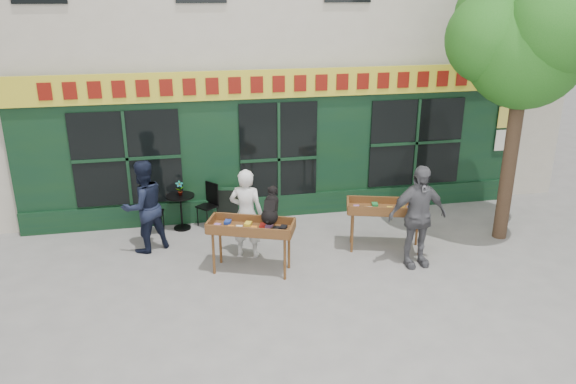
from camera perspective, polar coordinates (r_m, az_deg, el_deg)
name	(u,v)px	position (r m, az deg, el deg)	size (l,w,h in m)	color
ground	(301,262)	(10.72, 1.36, -7.10)	(80.00, 80.00, 0.00)	slate
street_tree	(528,33)	(11.65, 23.19, 14.67)	(3.05, 2.90, 5.60)	#382619
book_cart_center	(251,230)	(10.06, -3.77, -3.84)	(1.62, 1.12, 0.99)	brown
dog	(271,205)	(9.88, -1.78, -1.32)	(0.34, 0.60, 0.60)	black
woman	(246,213)	(10.63, -4.25, -2.18)	(0.64, 0.42, 1.75)	silver
book_cart_right	(386,210)	(11.07, 9.97, -1.82)	(1.61, 1.02, 0.99)	brown
man_right	(417,216)	(10.49, 13.00, -2.43)	(1.14, 0.47, 1.94)	#525257
bistro_table	(181,205)	(12.13, -10.83, -1.31)	(0.60, 0.60, 0.76)	black
bistro_chair_left	(150,208)	(12.06, -13.86, -1.61)	(0.40, 0.39, 0.95)	black
bistro_chair_right	(210,201)	(12.24, -7.96, -0.87)	(0.51, 0.51, 0.95)	black
potted_plant	(180,188)	(12.00, -10.95, 0.37)	(0.17, 0.11, 0.32)	gray
man_left	(144,206)	(11.18, -14.44, -1.42)	(0.89, 0.70, 1.84)	black
chalkboard	(228,205)	(12.37, -6.13, -1.34)	(0.59, 0.31, 0.79)	black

